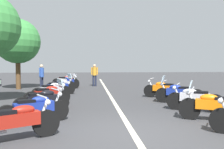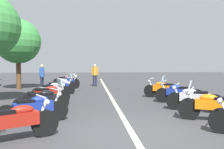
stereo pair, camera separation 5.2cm
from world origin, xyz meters
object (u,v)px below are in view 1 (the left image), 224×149
Objects in this scene: bystander_0 at (94,73)px; motorcycle_left_row_1 at (35,108)px; motorcycle_left_row_8 at (66,81)px; motorcycle_right_row_1 at (214,106)px; motorcycle_left_row_3 at (48,95)px; motorcycle_left_row_4 at (52,91)px; motorcycle_right_row_3 at (179,93)px; motorcycle_right_row_4 at (164,89)px; motorcycle_left_row_7 at (66,82)px; bystander_1 at (42,75)px; motorcycle_left_row_0 at (16,122)px; motorcycle_right_row_2 at (194,99)px; motorcycle_left_row_5 at (59,87)px; roadside_tree_0 at (18,41)px; motorcycle_left_row_2 at (43,100)px; motorcycle_left_row_6 at (61,85)px.

motorcycle_left_row_1 is at bearing 170.39° from bystander_0.
motorcycle_right_row_1 is (-11.00, -5.60, 0.01)m from motorcycle_left_row_8.
motorcycle_right_row_1 reaches higher than motorcycle_left_row_3.
motorcycle_left_row_3 is 1.61m from motorcycle_left_row_4.
motorcycle_left_row_1 is 10.80m from motorcycle_left_row_8.
motorcycle_right_row_3 is 1.01× the size of motorcycle_right_row_4.
motorcycle_right_row_3 is (3.18, -0.13, -0.00)m from motorcycle_right_row_1.
motorcycle_right_row_4 is (1.64, 0.15, -0.01)m from motorcycle_right_row_3.
motorcycle_left_row_7 is 1.73m from bystander_1.
motorcycle_left_row_0 is 5.58m from motorcycle_right_row_1.
bystander_1 is (4.75, 1.45, 0.53)m from motorcycle_left_row_4.
motorcycle_right_row_1 is 1.16× the size of bystander_0.
motorcycle_left_row_1 is at bearing 42.66° from motorcycle_right_row_2.
motorcycle_right_row_1 is at bearing 121.27° from motorcycle_right_row_4.
motorcycle_left_row_7 is (4.66, -0.19, 0.01)m from motorcycle_left_row_4.
motorcycle_right_row_2 is 1.63m from motorcycle_right_row_3.
motorcycle_right_row_4 is (-4.52, -5.38, -0.01)m from motorcycle_left_row_7.
motorcycle_right_row_2 is at bearing -160.08° from bystander_0.
motorcycle_left_row_8 is 9.70m from motorcycle_right_row_3.
motorcycle_left_row_0 is 1.55m from motorcycle_left_row_1.
bystander_0 is at bearing 31.25° from motorcycle_left_row_5.
motorcycle_right_row_2 is 0.98× the size of motorcycle_right_row_4.
roadside_tree_0 is at bearing -7.17° from motorcycle_right_row_3.
roadside_tree_0 is at bearing -171.85° from bystander_1.
motorcycle_right_row_4 is (3.08, -5.40, -0.00)m from motorcycle_left_row_2.
motorcycle_left_row_8 is at bearing 55.17° from motorcycle_left_row_5.
roadside_tree_0 is (6.54, 8.79, 2.78)m from motorcycle_right_row_3.
motorcycle_left_row_8 is 2.19m from bystander_1.
motorcycle_left_row_6 is (3.12, -0.06, -0.00)m from motorcycle_left_row_4.
motorcycle_left_row_1 is (1.55, -0.05, -0.00)m from motorcycle_left_row_0.
motorcycle_left_row_6 is (7.60, 0.17, 0.00)m from motorcycle_left_row_1.
motorcycle_left_row_2 is 9.04m from roadside_tree_0.
motorcycle_right_row_1 reaches higher than motorcycle_right_row_4.
motorcycle_right_row_1 reaches higher than motorcycle_right_row_3.
motorcycle_left_row_7 is at bearing -18.63° from motorcycle_right_row_3.
motorcycle_left_row_0 is 1.01× the size of motorcycle_left_row_8.
motorcycle_left_row_0 is 0.94× the size of motorcycle_right_row_1.
motorcycle_left_row_3 reaches higher than motorcycle_right_row_4.
motorcycle_left_row_6 reaches higher than motorcycle_left_row_1.
bystander_0 reaches higher than motorcycle_left_row_3.
motorcycle_left_row_7 is 0.96× the size of motorcycle_right_row_2.
motorcycle_left_row_0 is 0.96× the size of motorcycle_right_row_3.
motorcycle_right_row_3 is at bearing -0.42° from motorcycle_left_row_1.
motorcycle_left_row_4 is (4.48, 0.23, 0.01)m from motorcycle_left_row_1.
motorcycle_left_row_4 is at bearing -132.05° from motorcycle_left_row_7.
motorcycle_right_row_4 is 0.40× the size of roadside_tree_0.
motorcycle_left_row_2 is at bearing 60.05° from motorcycle_left_row_0.
motorcycle_left_row_5 reaches higher than motorcycle_left_row_1.
motorcycle_left_row_7 is 2.87m from bystander_0.
motorcycle_left_row_4 is at bearing 62.65° from motorcycle_left_row_2.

